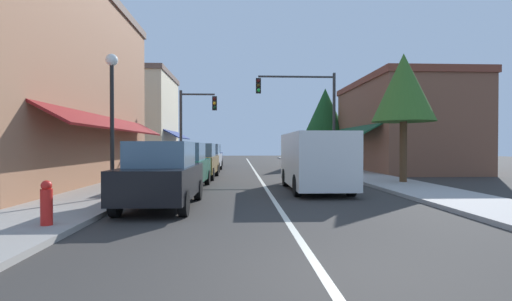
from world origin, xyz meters
The scene contains 19 objects.
ground_plane centered at (0.00, 18.00, 0.00)m, with size 80.00×80.00×0.00m, color #33302D.
sidewalk_left centered at (-5.50, 18.00, 0.06)m, with size 2.60×56.00×0.12m, color gray.
sidewalk_right centered at (5.50, 18.00, 0.06)m, with size 2.60×56.00×0.12m, color #A39E99.
lane_center_stripe centered at (0.00, 18.00, 0.00)m, with size 0.14×52.00×0.01m, color silver.
storefront_left_block centered at (-9.20, 12.00, 4.28)m, with size 6.11×14.20×8.56m.
storefront_right_block centered at (9.73, 20.00, 2.98)m, with size 7.19×10.20×5.94m.
storefront_far_left centered at (-9.54, 28.00, 3.90)m, with size 6.81×8.20×7.79m.
parked_car_nearest_left centered at (-3.12, 5.88, 0.88)m, with size 1.84×4.13×1.77m.
parked_car_second_left centered at (-3.21, 10.32, 0.88)m, with size 1.87×4.14×1.77m.
parked_car_third_left centered at (-3.08, 14.89, 0.88)m, with size 1.87×4.14×1.77m.
parked_car_far_left centered at (-3.10, 20.34, 0.88)m, with size 1.83×4.12×1.77m.
parked_car_distant_left centered at (-3.22, 25.54, 0.88)m, with size 1.84×4.13×1.77m.
van_in_lane centered at (1.74, 9.45, 1.15)m, with size 2.03×5.19×2.12m.
traffic_signal_mast_arm centered at (3.19, 18.47, 4.14)m, with size 4.90×0.50×6.11m.
traffic_signal_left_corner centered at (-4.01, 20.26, 3.42)m, with size 2.44×0.50×5.25m.
street_lamp_left_near centered at (-4.86, 7.17, 3.00)m, with size 0.36×0.36×4.41m.
tree_right_near centered at (5.94, 11.37, 4.09)m, with size 2.63×2.63×5.58m.
tree_right_far centered at (5.98, 25.90, 4.34)m, with size 3.55×3.55×6.30m.
fire_hydrant centered at (-4.79, 3.16, 0.55)m, with size 0.22×0.22×0.87m.
Camera 1 is at (-1.08, -4.28, 1.66)m, focal length 26.38 mm.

